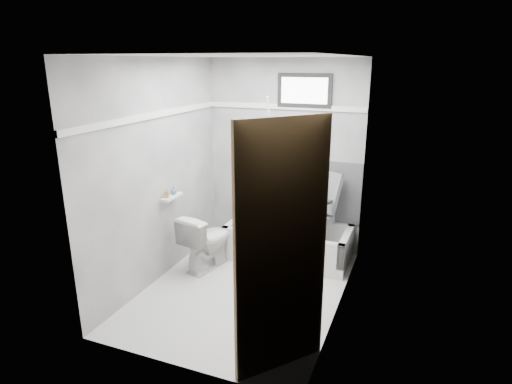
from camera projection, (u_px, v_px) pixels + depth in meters
The scene contains 19 objects.
floor at pixel (244, 290), 4.59m from camera, with size 2.60×2.60×0.00m, color white.
ceiling at pixel (242, 56), 3.89m from camera, with size 2.60×2.60×0.00m, color silver.
wall_back at pixel (284, 156), 5.40m from camera, with size 2.00×0.02×2.40m, color slate.
wall_front at pixel (172, 228), 3.09m from camera, with size 2.00×0.02×2.40m, color slate.
wall_left at pixel (158, 173), 4.59m from camera, with size 0.02×2.60×2.40m, color slate.
wall_right at pixel (344, 193), 3.89m from camera, with size 0.02×2.60×2.40m, color slate.
bathtub at pixel (288, 242), 5.29m from camera, with size 1.50×0.70×0.42m, color silver, non-canonical shape.
office_chair at pixel (307, 212), 5.14m from camera, with size 0.57×0.57×0.98m, color #5E5F63, non-canonical shape.
toilet at pixel (206, 241), 5.01m from camera, with size 0.38×0.68×0.67m, color white.
door at pixel (304, 275), 2.82m from camera, with size 0.78×0.78×2.00m, color brown, non-canonical shape.
window at pixel (305, 90), 5.06m from camera, with size 0.66×0.04×0.40m, color black, non-canonical shape.
backerboard at pixel (301, 189), 5.42m from camera, with size 1.50×0.02×0.78m, color #4C4C4F.
trim_back at pixel (284, 107), 5.21m from camera, with size 2.00×0.02×0.06m, color white.
trim_left at pixel (155, 115), 4.41m from camera, with size 0.02×2.60×0.06m, color white.
pole at pixel (275, 172), 5.24m from camera, with size 0.02×0.02×1.95m, color silver.
shelf at pixel (172, 197), 4.78m from camera, with size 0.10×0.32×0.03m, color white.
soap_bottle_a at pixel (167, 193), 4.69m from camera, with size 0.05×0.05×0.11m, color #A28151.
soap_bottle_b at pixel (174, 190), 4.82m from camera, with size 0.07×0.07×0.09m, color #4A6687.
faucet at pixel (267, 204), 5.63m from camera, with size 0.26×0.10×0.16m, color silver, non-canonical shape.
Camera 1 is at (1.62, -3.75, 2.35)m, focal length 30.00 mm.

